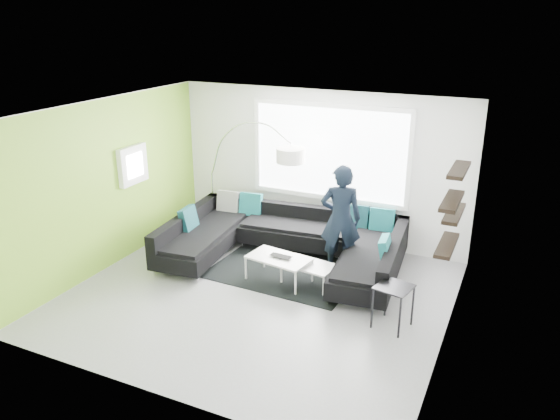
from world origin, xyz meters
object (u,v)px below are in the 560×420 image
Objects in this scene: sectional_sofa at (284,245)px; person at (341,219)px; laptop at (279,258)px; coffee_table at (294,271)px; arc_lamp at (212,174)px; side_table at (393,307)px.

sectional_sofa is 1.08m from person.
laptop is (-0.71, -0.84, -0.48)m from person.
coffee_table is at bearing -57.12° from sectional_sofa.
sectional_sofa is 1.79× the size of arc_lamp.
laptop is at bearing -148.75° from coffee_table.
arc_lamp is at bearing 149.53° from sectional_sofa.
side_table is at bearing -11.80° from arc_lamp.
person reaches higher than coffee_table.
coffee_table is 3.35× the size of laptop.
person is (0.49, 0.75, 0.70)m from coffee_table.
arc_lamp reaches higher than coffee_table.
laptop is (2.14, -1.53, -0.71)m from arc_lamp.
coffee_table is at bearing 37.52° from person.
sectional_sofa is 0.70m from coffee_table.
arc_lamp is (-2.35, 1.43, 0.93)m from coffee_table.
sectional_sofa is 2.44m from side_table.
coffee_table is at bearing -16.46° from arc_lamp.
side_table is at bearing -33.62° from sectional_sofa.
sectional_sofa is at bearing -10.11° from arc_lamp.
arc_lamp reaches higher than laptop.
sectional_sofa reaches higher than laptop.
side_table is at bearing -10.92° from laptop.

